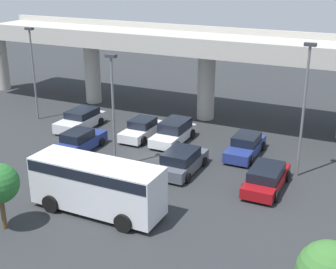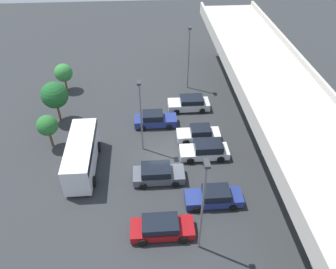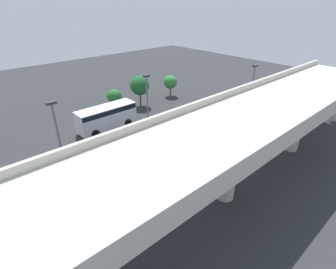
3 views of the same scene
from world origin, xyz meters
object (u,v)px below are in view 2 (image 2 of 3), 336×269
parked_car_0 (189,103)px  tree_front_left (63,73)px  parked_car_2 (199,134)px  lamp_post_by_overpass (203,203)px  parked_car_6 (162,227)px  tree_front_right (47,126)px  lamp_post_near_aisle (141,112)px  lamp_post_mid_lot (189,54)px  tree_front_centre (55,95)px  parked_car_1 (155,120)px  parked_car_4 (158,174)px  shuttle_bus (81,154)px  parked_car_3 (206,150)px  parked_car_5 (214,197)px

parked_car_0 → tree_front_left: bearing=-19.8°
parked_car_2 → lamp_post_by_overpass: size_ratio=0.52×
parked_car_2 → parked_car_6: 11.80m
parked_car_2 → tree_front_right: 14.80m
lamp_post_near_aisle → lamp_post_mid_lot: bearing=153.3°
parked_car_6 → lamp_post_near_aisle: size_ratio=0.63×
lamp_post_near_aisle → tree_front_centre: size_ratio=1.64×
parked_car_6 → parked_car_1: bearing=89.8°
parked_car_2 → parked_car_4: (5.39, -4.42, 0.05)m
lamp_post_near_aisle → lamp_post_by_overpass: size_ratio=0.89×
shuttle_bus → lamp_post_mid_lot: bearing=140.7°
tree_front_centre → tree_front_left: bearing=-176.7°
parked_car_3 → parked_car_2: bearing=-84.6°
tree_front_centre → tree_front_right: size_ratio=1.29×
parked_car_5 → tree_front_left: (-19.17, -15.15, 1.68)m
parked_car_0 → lamp_post_mid_lot: lamp_post_mid_lot is taller
parked_car_1 → parked_car_4: size_ratio=1.00×
lamp_post_near_aisle → lamp_post_by_overpass: (11.16, 3.91, 0.47)m
parked_car_3 → shuttle_bus: (0.77, -11.40, 0.98)m
lamp_post_by_overpass → parked_car_4: bearing=-159.2°
tree_front_right → parked_car_2: bearing=90.1°
parked_car_6 → tree_front_left: 24.35m
parked_car_0 → parked_car_1: parked_car_1 is taller
tree_front_centre → parked_car_4: bearing=46.5°
parked_car_5 → tree_front_right: 16.99m
shuttle_bus → parked_car_5: bearing=66.3°
parked_car_0 → parked_car_2: bearing=93.0°
parked_car_3 → tree_front_left: bearing=-41.3°
parked_car_3 → parked_car_6: parked_car_3 is taller
parked_car_6 → lamp_post_by_overpass: bearing=-27.1°
parked_car_5 → shuttle_bus: 12.27m
shuttle_bus → tree_front_centre: (-7.80, -3.58, 1.43)m
parked_car_3 → tree_front_left: (-13.49, -15.35, 1.59)m
tree_front_left → tree_front_centre: size_ratio=0.75×
lamp_post_near_aisle → tree_front_right: bearing=-96.9°
tree_front_right → tree_front_left: bearing=-177.8°
parked_car_3 → tree_front_centre: 16.72m
parked_car_0 → tree_front_centre: (1.13, -14.44, 2.46)m
parked_car_3 → parked_car_4: bearing=30.6°
lamp_post_mid_lot → shuttle_bus: bearing=-39.3°
parked_car_1 → shuttle_bus: 9.19m
tree_front_left → lamp_post_by_overpass: bearing=29.9°
lamp_post_near_aisle → lamp_post_mid_lot: size_ratio=0.96×
parked_car_5 → lamp_post_near_aisle: lamp_post_near_aisle is taller
parked_car_6 → tree_front_right: (-10.91, -10.28, 1.85)m
shuttle_bus → lamp_post_by_overpass: size_ratio=0.87×
parked_car_0 → parked_car_5: bearing=91.4°
parked_car_4 → tree_front_right: bearing=152.5°
parked_car_2 → tree_front_centre: (-4.40, -14.73, 2.50)m
parked_car_3 → tree_front_left: size_ratio=1.33×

